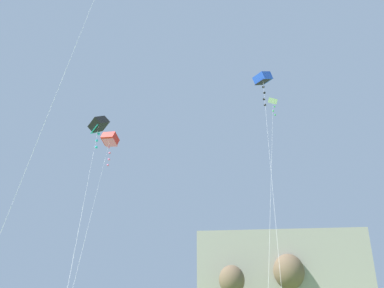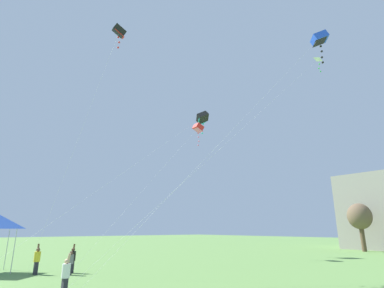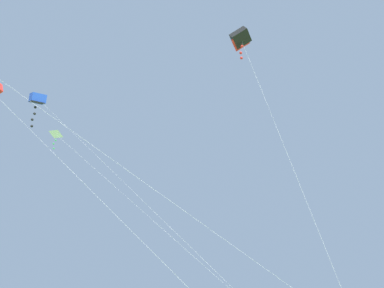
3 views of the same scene
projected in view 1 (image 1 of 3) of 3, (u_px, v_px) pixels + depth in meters
distant_building at (280, 274)px, 54.53m from camera, size 22.92×11.79×11.35m
tree_far_left at (289, 272)px, 48.70m from camera, size 3.97×3.97×8.02m
tree_far_right at (232, 281)px, 47.06m from camera, size 3.24×3.24×6.54m
tree_near_right at (243, 265)px, 54.33m from camera, size 4.78×4.78×9.66m
kite_red_box_1 at (110, 140)px, 31.25m from camera, size 5.82×16.60×15.94m
kite_white_delta_2 at (273, 102)px, 35.41m from camera, size 3.39×23.75×20.79m
kite_blue_box_3 at (263, 79)px, 39.30m from camera, size 2.50×26.14×25.14m
kite_black_box_4 at (99, 125)px, 35.20m from camera, size 11.78×26.33×19.13m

